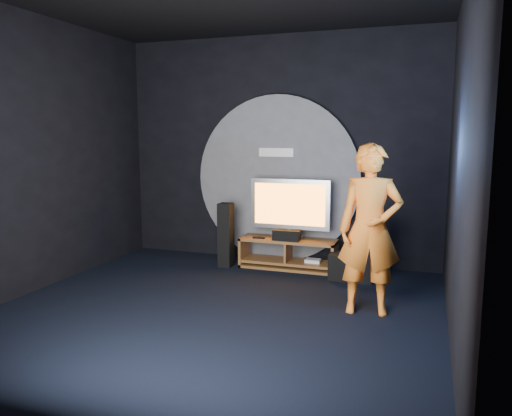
{
  "coord_description": "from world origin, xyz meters",
  "views": [
    {
      "loc": [
        2.22,
        -5.0,
        2.01
      ],
      "look_at": [
        0.13,
        1.05,
        1.05
      ],
      "focal_mm": 35.0,
      "sensor_mm": 36.0,
      "label": 1
    }
  ],
  "objects": [
    {
      "name": "tv",
      "position": [
        0.3,
        2.12,
        0.94
      ],
      "size": [
        1.21,
        0.22,
        0.89
      ],
      "color": "#AEAFB6",
      "rests_on": "media_console"
    },
    {
      "name": "tower_speaker_right",
      "position": [
        1.49,
        1.7,
        0.49
      ],
      "size": [
        0.19,
        0.22,
        0.97
      ],
      "primitive_type": "cube",
      "color": "black",
      "rests_on": "ground"
    },
    {
      "name": "floor",
      "position": [
        0.0,
        0.0,
        0.0
      ],
      "size": [
        5.0,
        5.0,
        0.0
      ],
      "primitive_type": "plane",
      "color": "black",
      "rests_on": "ground"
    },
    {
      "name": "media_console",
      "position": [
        0.31,
        2.05,
        0.19
      ],
      "size": [
        1.44,
        0.45,
        0.45
      ],
      "color": "brown",
      "rests_on": "ground"
    },
    {
      "name": "right_wall",
      "position": [
        2.5,
        0.0,
        1.75
      ],
      "size": [
        0.04,
        5.0,
        3.5
      ],
      "primitive_type": "cube",
      "color": "black",
      "rests_on": "ground"
    },
    {
      "name": "tower_speaker_left",
      "position": [
        -0.63,
        1.85,
        0.49
      ],
      "size": [
        0.19,
        0.22,
        0.97
      ],
      "primitive_type": "cube",
      "color": "black",
      "rests_on": "ground"
    },
    {
      "name": "back_wall",
      "position": [
        0.0,
        2.5,
        1.75
      ],
      "size": [
        5.0,
        0.04,
        3.5
      ],
      "primitive_type": "cube",
      "color": "black",
      "rests_on": "ground"
    },
    {
      "name": "subwoofer",
      "position": [
        1.15,
        1.76,
        0.18
      ],
      "size": [
        0.33,
        0.33,
        0.36
      ],
      "primitive_type": "cube",
      "color": "black",
      "rests_on": "ground"
    },
    {
      "name": "front_wall",
      "position": [
        0.0,
        -2.5,
        1.75
      ],
      "size": [
        5.0,
        0.04,
        3.5
      ],
      "primitive_type": "cube",
      "color": "black",
      "rests_on": "ground"
    },
    {
      "name": "center_speaker",
      "position": [
        0.3,
        1.94,
        0.53
      ],
      "size": [
        0.4,
        0.15,
        0.15
      ],
      "primitive_type": "cube",
      "color": "black",
      "rests_on": "media_console"
    },
    {
      "name": "remote",
      "position": [
        -0.13,
        1.93,
        0.46
      ],
      "size": [
        0.18,
        0.05,
        0.02
      ],
      "primitive_type": "cube",
      "color": "black",
      "rests_on": "media_console"
    },
    {
      "name": "left_wall",
      "position": [
        -2.5,
        0.0,
        1.75
      ],
      "size": [
        0.04,
        5.0,
        3.5
      ],
      "primitive_type": "cube",
      "color": "black",
      "rests_on": "ground"
    },
    {
      "name": "player",
      "position": [
        1.65,
        0.55,
        0.95
      ],
      "size": [
        0.76,
        0.56,
        1.91
      ],
      "primitive_type": "imported",
      "rotation": [
        0.0,
        0.0,
        0.16
      ],
      "color": "orange",
      "rests_on": "ground"
    },
    {
      "name": "wall_disc_panel",
      "position": [
        0.0,
        2.44,
        1.3
      ],
      "size": [
        2.6,
        0.11,
        2.6
      ],
      "color": "#515156",
      "rests_on": "ground"
    }
  ]
}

